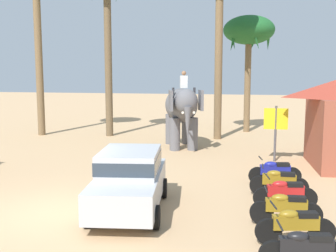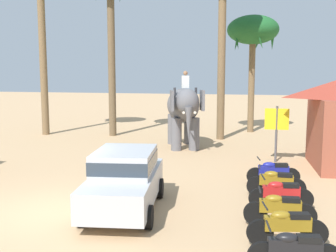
# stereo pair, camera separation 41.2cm
# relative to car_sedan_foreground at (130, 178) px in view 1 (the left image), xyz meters

# --- Properties ---
(ground_plane) EXTENTS (120.00, 120.00, 0.00)m
(ground_plane) POSITION_rel_car_sedan_foreground_xyz_m (-1.93, -0.64, -0.93)
(ground_plane) COLOR tan
(car_sedan_foreground) EXTENTS (2.28, 4.29, 1.70)m
(car_sedan_foreground) POSITION_rel_car_sedan_foreground_xyz_m (0.00, 0.00, 0.00)
(car_sedan_foreground) COLOR #B7BABF
(car_sedan_foreground) RESTS_ON ground
(elephant_with_mahout) EXTENTS (2.56, 4.02, 3.88)m
(elephant_with_mahout) POSITION_rel_car_sedan_foreground_xyz_m (-0.13, 9.68, 1.06)
(elephant_with_mahout) COLOR slate
(elephant_with_mahout) RESTS_ON ground
(motorcycle_nearest_camera) EXTENTS (1.80, 0.55, 0.94)m
(motorcycle_nearest_camera) POSITION_rel_car_sedan_foreground_xyz_m (4.33, -2.72, -0.46)
(motorcycle_nearest_camera) COLOR black
(motorcycle_nearest_camera) RESTS_ON ground
(motorcycle_second_in_row) EXTENTS (1.79, 0.59, 0.94)m
(motorcycle_second_in_row) POSITION_rel_car_sedan_foreground_xyz_m (4.27, -1.47, -0.46)
(motorcycle_second_in_row) COLOR black
(motorcycle_second_in_row) RESTS_ON ground
(motorcycle_mid_row) EXTENTS (1.80, 0.55, 0.94)m
(motorcycle_mid_row) POSITION_rel_car_sedan_foreground_xyz_m (4.16, -0.29, -0.46)
(motorcycle_mid_row) COLOR black
(motorcycle_mid_row) RESTS_ON ground
(motorcycle_fourth_in_row) EXTENTS (1.79, 0.55, 0.94)m
(motorcycle_fourth_in_row) POSITION_rel_car_sedan_foreground_xyz_m (4.25, 1.02, -0.46)
(motorcycle_fourth_in_row) COLOR black
(motorcycle_fourth_in_row) RESTS_ON ground
(motorcycle_far_in_row) EXTENTS (1.80, 0.55, 0.94)m
(motorcycle_far_in_row) POSITION_rel_car_sedan_foreground_xyz_m (4.16, 2.22, -0.46)
(motorcycle_far_in_row) COLOR black
(motorcycle_far_in_row) RESTS_ON ground
(motorcycle_end_of_row) EXTENTS (1.79, 0.56, 0.94)m
(motorcycle_end_of_row) POSITION_rel_car_sedan_foreground_xyz_m (4.11, 3.53, -0.46)
(motorcycle_end_of_row) COLOR black
(motorcycle_end_of_row) RESTS_ON ground
(palm_tree_near_hut) EXTENTS (3.20, 3.20, 7.33)m
(palm_tree_near_hut) POSITION_rel_car_sedan_foreground_xyz_m (3.05, 16.03, 5.31)
(palm_tree_near_hut) COLOR brown
(palm_tree_near_hut) RESTS_ON ground
(signboard_yellow) EXTENTS (1.00, 0.10, 2.40)m
(signboard_yellow) POSITION_rel_car_sedan_foreground_xyz_m (4.32, 7.29, 0.76)
(signboard_yellow) COLOR #4C4C51
(signboard_yellow) RESTS_ON ground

